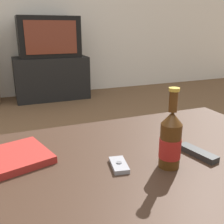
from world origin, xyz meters
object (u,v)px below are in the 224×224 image
Objects in this scene: television at (49,37)px; beer_bottle at (170,140)px; remote_control at (198,153)px; cell_phone at (119,165)px; tv_stand at (52,78)px; table_book at (17,156)px.

television reaches higher than beer_bottle.
remote_control is (0.05, -2.73, -0.30)m from television.
beer_bottle is at bearing -10.06° from cell_phone.
television is at bearing -90.00° from tv_stand.
remote_control is at bearing -88.91° from tv_stand.
tv_stand reaches higher than table_book.
tv_stand is 2.78m from beer_bottle.
beer_bottle is at bearing -91.69° from tv_stand.
television reaches higher than table_book.
tv_stand is at bearing 88.31° from beer_bottle.
tv_stand is 1.25× the size of television.
cell_phone is 0.28m from remote_control.
beer_bottle reaches higher than tv_stand.
cell_phone is 0.68× the size of remote_control.
remote_control is at bearing 10.62° from beer_bottle.
table_book is (-0.58, 0.20, 0.00)m from remote_control.
table_book is (-0.52, -2.54, 0.21)m from tv_stand.
cell_phone is at bearing -46.00° from table_book.
table_book is at bearing 159.89° from cell_phone.
beer_bottle is (-0.08, -2.76, 0.28)m from tv_stand.
table_book is at bearing -101.67° from tv_stand.
table_book reaches higher than cell_phone.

